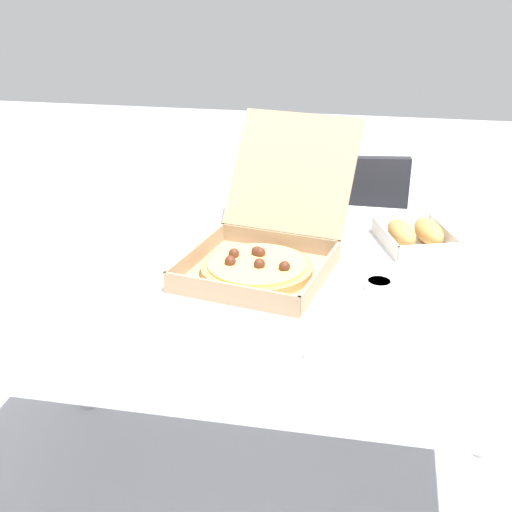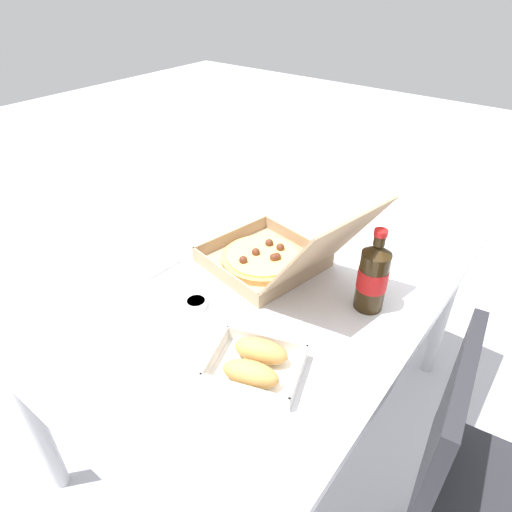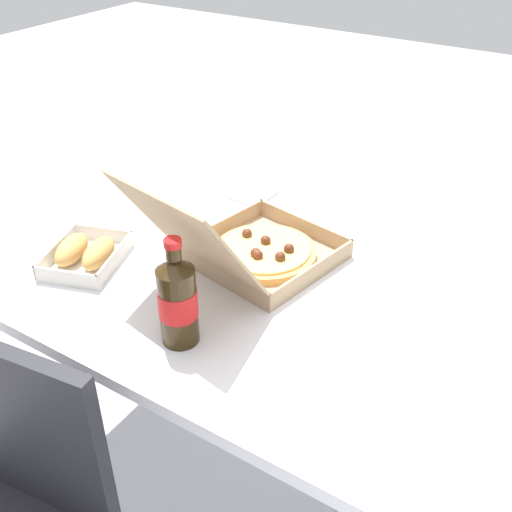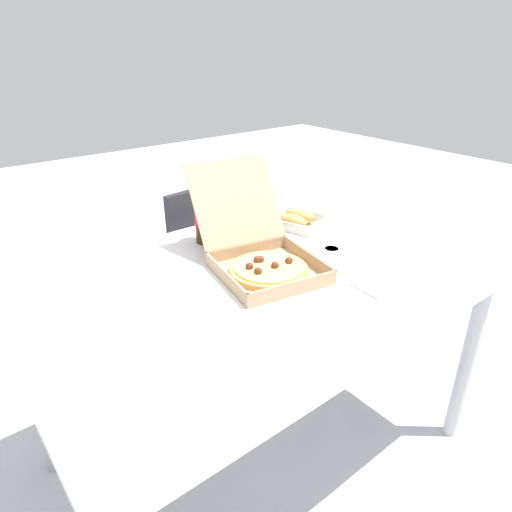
{
  "view_description": "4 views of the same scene",
  "coord_description": "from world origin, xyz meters",
  "px_view_note": "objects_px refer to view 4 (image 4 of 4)",
  "views": [
    {
      "loc": [
        0.26,
        -1.25,
        1.34
      ],
      "look_at": [
        0.02,
        -0.04,
        0.79
      ],
      "focal_mm": 46.42,
      "sensor_mm": 36.0,
      "label": 1
    },
    {
      "loc": [
        0.86,
        0.61,
        1.46
      ],
      "look_at": [
        0.04,
        -0.02,
        0.76
      ],
      "focal_mm": 31.05,
      "sensor_mm": 36.0,
      "label": 2
    },
    {
      "loc": [
        -0.59,
        0.98,
        1.5
      ],
      "look_at": [
        0.01,
        0.03,
        0.76
      ],
      "focal_mm": 42.68,
      "sensor_mm": 36.0,
      "label": 3
    },
    {
      "loc": [
        -0.75,
        -0.92,
        1.37
      ],
      "look_at": [
        0.01,
        0.04,
        0.77
      ],
      "focal_mm": 31.53,
      "sensor_mm": 36.0,
      "label": 4
    }
  ],
  "objects_px": {
    "bread_side_box": "(297,220)",
    "paper_menu": "(144,279)",
    "chair": "(189,256)",
    "pizza_box_open": "(262,256)",
    "dipping_sauce_cup": "(331,251)",
    "napkin_pile": "(378,284)",
    "cola_bottle": "(205,216)"
  },
  "relations": [
    {
      "from": "bread_side_box",
      "to": "paper_menu",
      "type": "xyz_separation_m",
      "value": [
        -0.64,
        -0.03,
        -0.02
      ]
    },
    {
      "from": "chair",
      "to": "paper_menu",
      "type": "xyz_separation_m",
      "value": [
        -0.44,
        -0.51,
        0.25
      ]
    },
    {
      "from": "pizza_box_open",
      "to": "dipping_sauce_cup",
      "type": "xyz_separation_m",
      "value": [
        0.25,
        -0.06,
        -0.03
      ]
    },
    {
      "from": "bread_side_box",
      "to": "napkin_pile",
      "type": "height_order",
      "value": "bread_side_box"
    },
    {
      "from": "chair",
      "to": "dipping_sauce_cup",
      "type": "distance_m",
      "value": 0.78
    },
    {
      "from": "bread_side_box",
      "to": "cola_bottle",
      "type": "bearing_deg",
      "value": 165.07
    },
    {
      "from": "napkin_pile",
      "to": "paper_menu",
      "type": "bearing_deg",
      "value": 137.96
    },
    {
      "from": "bread_side_box",
      "to": "dipping_sauce_cup",
      "type": "distance_m",
      "value": 0.26
    },
    {
      "from": "cola_bottle",
      "to": "napkin_pile",
      "type": "height_order",
      "value": "cola_bottle"
    },
    {
      "from": "bread_side_box",
      "to": "dipping_sauce_cup",
      "type": "relative_size",
      "value": 4.08
    },
    {
      "from": "paper_menu",
      "to": "dipping_sauce_cup",
      "type": "height_order",
      "value": "dipping_sauce_cup"
    },
    {
      "from": "cola_bottle",
      "to": "napkin_pile",
      "type": "bearing_deg",
      "value": -70.01
    },
    {
      "from": "chair",
      "to": "bread_side_box",
      "type": "bearing_deg",
      "value": -67.19
    },
    {
      "from": "pizza_box_open",
      "to": "napkin_pile",
      "type": "xyz_separation_m",
      "value": [
        0.19,
        -0.29,
        -0.03
      ]
    },
    {
      "from": "chair",
      "to": "napkin_pile",
      "type": "relative_size",
      "value": 7.55
    },
    {
      "from": "chair",
      "to": "cola_bottle",
      "type": "distance_m",
      "value": 0.54
    },
    {
      "from": "chair",
      "to": "paper_menu",
      "type": "relative_size",
      "value": 3.95
    },
    {
      "from": "pizza_box_open",
      "to": "cola_bottle",
      "type": "height_order",
      "value": "pizza_box_open"
    },
    {
      "from": "bread_side_box",
      "to": "cola_bottle",
      "type": "xyz_separation_m",
      "value": [
        -0.34,
        0.09,
        0.07
      ]
    },
    {
      "from": "dipping_sauce_cup",
      "to": "bread_side_box",
      "type": "bearing_deg",
      "value": 73.0
    },
    {
      "from": "cola_bottle",
      "to": "pizza_box_open",
      "type": "bearing_deg",
      "value": -86.07
    },
    {
      "from": "chair",
      "to": "cola_bottle",
      "type": "xyz_separation_m",
      "value": [
        -0.14,
        -0.39,
        0.34
      ]
    },
    {
      "from": "cola_bottle",
      "to": "dipping_sauce_cup",
      "type": "relative_size",
      "value": 4.0
    },
    {
      "from": "paper_menu",
      "to": "dipping_sauce_cup",
      "type": "xyz_separation_m",
      "value": [
        0.56,
        -0.22,
        0.01
      ]
    },
    {
      "from": "cola_bottle",
      "to": "napkin_pile",
      "type": "relative_size",
      "value": 2.04
    },
    {
      "from": "paper_menu",
      "to": "dipping_sauce_cup",
      "type": "distance_m",
      "value": 0.6
    },
    {
      "from": "bread_side_box",
      "to": "cola_bottle",
      "type": "height_order",
      "value": "cola_bottle"
    },
    {
      "from": "cola_bottle",
      "to": "paper_menu",
      "type": "bearing_deg",
      "value": -158.03
    },
    {
      "from": "napkin_pile",
      "to": "chair",
      "type": "bearing_deg",
      "value": 93.98
    },
    {
      "from": "cola_bottle",
      "to": "napkin_pile",
      "type": "distance_m",
      "value": 0.62
    },
    {
      "from": "pizza_box_open",
      "to": "paper_menu",
      "type": "xyz_separation_m",
      "value": [
        -0.31,
        0.16,
        -0.04
      ]
    },
    {
      "from": "dipping_sauce_cup",
      "to": "napkin_pile",
      "type": "bearing_deg",
      "value": -104.06
    }
  ]
}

